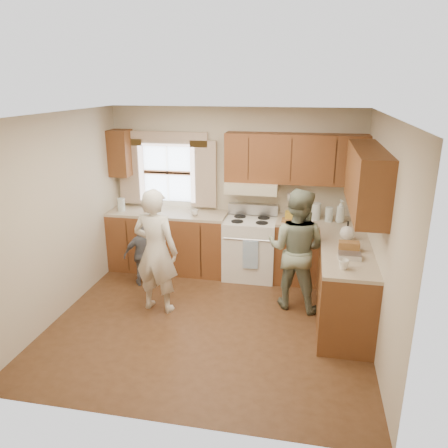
% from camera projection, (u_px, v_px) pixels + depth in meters
% --- Properties ---
extents(room, '(3.80, 3.80, 3.80)m').
position_uv_depth(room, '(209.00, 226.00, 5.05)').
color(room, '#452915').
rests_on(room, ground).
extents(kitchen_fixtures, '(3.80, 2.25, 2.15)m').
position_uv_depth(kitchen_fixtures, '(270.00, 233.00, 6.07)').
color(kitchen_fixtures, '#48260F').
rests_on(kitchen_fixtures, ground).
extents(stove, '(0.76, 0.67, 1.07)m').
position_uv_depth(stove, '(250.00, 247.00, 6.58)').
color(stove, silver).
rests_on(stove, ground).
extents(woman_left, '(0.64, 0.47, 1.61)m').
position_uv_depth(woman_left, '(156.00, 251.00, 5.49)').
color(woman_left, silver).
rests_on(woman_left, ground).
extents(woman_right, '(0.90, 0.78, 1.59)m').
position_uv_depth(woman_right, '(296.00, 249.00, 5.58)').
color(woman_right, '#2F4830').
rests_on(woman_right, ground).
extents(child, '(0.59, 0.47, 0.93)m').
position_uv_depth(child, '(143.00, 254.00, 6.30)').
color(child, slate).
rests_on(child, ground).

